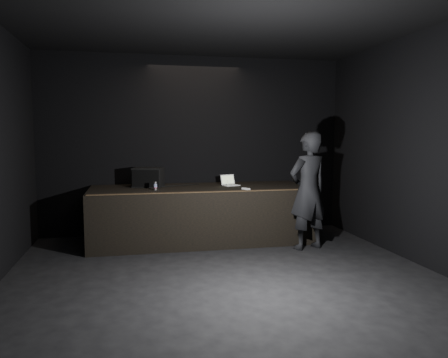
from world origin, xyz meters
TOP-DOWN VIEW (x-y plane):
  - ground at (0.00, 0.00)m, footprint 7.00×7.00m
  - room_walls at (0.00, 0.00)m, footprint 6.10×7.10m
  - stage_riser at (0.00, 2.73)m, footprint 4.00×1.50m
  - riser_lip at (0.00, 2.02)m, footprint 3.92×0.10m
  - stage_monitor at (-0.94, 2.98)m, footprint 0.62×0.53m
  - cable at (-0.35, 3.02)m, footprint 0.78×0.34m
  - laptop at (0.58, 2.89)m, footprint 0.36×0.34m
  - beer_can at (-0.84, 2.48)m, footprint 0.06×0.06m
  - plastic_cup at (0.53, 2.72)m, footprint 0.09×0.09m
  - wii_remote at (0.72, 2.20)m, footprint 0.12×0.16m
  - person at (1.70, 1.78)m, footprint 0.84×0.66m

SIDE VIEW (x-z plane):
  - ground at x=0.00m, z-range 0.00..0.00m
  - stage_riser at x=0.00m, z-range 0.00..1.00m
  - riser_lip at x=0.00m, z-range 1.00..1.01m
  - person at x=1.70m, z-range 0.00..2.02m
  - cable at x=-0.35m, z-range 1.00..1.02m
  - wii_remote at x=0.72m, z-range 1.00..1.03m
  - laptop at x=0.58m, z-range 0.95..1.15m
  - plastic_cup at x=0.53m, z-range 1.00..1.11m
  - beer_can at x=-0.84m, z-range 1.00..1.15m
  - stage_monitor at x=-0.94m, z-range 1.00..1.35m
  - room_walls at x=0.00m, z-range 0.26..3.78m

